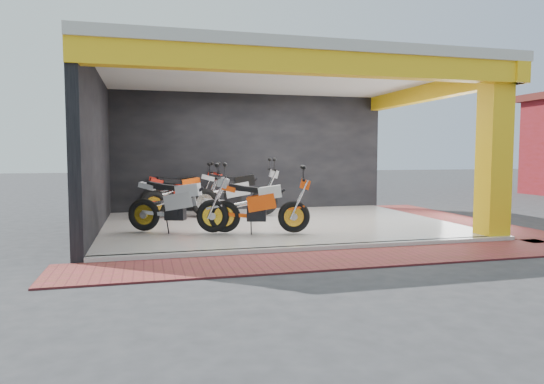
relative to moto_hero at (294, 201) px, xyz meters
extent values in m
plane|color=#2D2D30|center=(0.13, -0.31, -0.77)|extent=(80.00, 80.00, 0.00)
cube|color=silver|center=(0.13, 1.69, -0.72)|extent=(8.00, 6.00, 0.10)
cube|color=beige|center=(0.13, 1.69, 2.83)|extent=(8.40, 6.40, 0.20)
cube|color=black|center=(0.13, 4.79, 0.98)|extent=(8.20, 0.20, 3.50)
cube|color=black|center=(-3.97, 1.69, 0.98)|extent=(0.20, 6.20, 3.50)
cube|color=yellow|center=(3.88, -1.06, 0.98)|extent=(0.50, 0.50, 3.50)
cube|color=yellow|center=(0.13, -1.31, 2.53)|extent=(8.40, 0.30, 0.40)
cube|color=yellow|center=(4.13, 1.69, 2.53)|extent=(0.30, 6.40, 0.40)
cube|color=silver|center=(0.13, -1.33, -0.72)|extent=(8.00, 0.20, 0.10)
cube|color=maroon|center=(0.13, -2.11, -0.76)|extent=(9.00, 1.40, 0.03)
cube|color=maroon|center=(4.93, 1.69, -0.76)|extent=(1.40, 7.00, 0.03)
camera|label=1|loc=(-2.91, -9.38, 0.95)|focal=32.00mm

